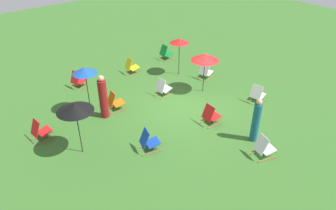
# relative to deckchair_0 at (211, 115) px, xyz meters

# --- Properties ---
(ground_plane) EXTENTS (40.00, 40.00, 0.00)m
(ground_plane) POSITION_rel_deckchair_0_xyz_m (1.47, -0.27, -0.37)
(ground_plane) COLOR #386B28
(deckchair_0) EXTENTS (0.52, 0.79, 0.83)m
(deckchair_0) POSITION_rel_deckchair_0_xyz_m (0.00, 0.00, 0.00)
(deckchair_0) COLOR olive
(deckchair_0) RESTS_ON ground
(deckchair_1) EXTENTS (0.67, 0.86, 0.83)m
(deckchair_1) POSITION_rel_deckchair_0_xyz_m (6.00, 2.62, 0.00)
(deckchair_1) COLOR olive
(deckchair_1) RESTS_ON ground
(deckchair_2) EXTENTS (0.59, 0.82, 0.83)m
(deckchair_2) POSITION_rel_deckchair_0_xyz_m (-0.13, -2.73, 0.00)
(deckchair_2) COLOR olive
(deckchair_2) RESTS_ON ground
(deckchair_3) EXTENTS (0.53, 0.80, 0.83)m
(deckchair_3) POSITION_rel_deckchair_0_xyz_m (2.90, 0.06, 0.00)
(deckchair_3) COLOR olive
(deckchair_3) RESTS_ON ground
(deckchair_4) EXTENTS (0.56, 0.81, 0.83)m
(deckchair_4) POSITION_rel_deckchair_0_xyz_m (5.67, -0.13, 0.00)
(deckchair_4) COLOR olive
(deckchair_4) RESTS_ON ground
(deckchair_6) EXTENTS (0.68, 0.87, 0.83)m
(deckchair_6) POSITION_rel_deckchair_0_xyz_m (-2.48, 0.04, 0.00)
(deckchair_6) COLOR olive
(deckchair_6) RESTS_ON ground
(deckchair_7) EXTENTS (0.58, 0.82, 0.83)m
(deckchair_7) POSITION_rel_deckchair_0_xyz_m (3.22, 2.32, 0.00)
(deckchair_7) COLOR olive
(deckchair_7) RESTS_ON ground
(deckchair_8) EXTENTS (0.55, 0.80, 0.83)m
(deckchair_8) POSITION_rel_deckchair_0_xyz_m (3.20, 5.45, 0.00)
(deckchair_8) COLOR olive
(deckchair_8) RESTS_ON ground
(deckchair_9) EXTENTS (0.48, 0.76, 0.83)m
(deckchair_9) POSITION_rel_deckchair_0_xyz_m (5.95, -2.58, 0.00)
(deckchair_9) COLOR olive
(deckchair_9) RESTS_ON ground
(deckchair_10) EXTENTS (0.62, 0.84, 0.83)m
(deckchair_10) POSITION_rel_deckchair_0_xyz_m (2.87, -2.61, 0.00)
(deckchair_10) COLOR olive
(deckchair_10) RESTS_ON ground
(deckchair_11) EXTENTS (0.67, 0.86, 0.83)m
(deckchair_11) POSITION_rel_deckchair_0_xyz_m (0.24, 2.80, 0.00)
(deckchair_11) COLOR olive
(deckchair_11) RESTS_ON ground
(umbrella_0) EXTENTS (1.23, 1.23, 1.85)m
(umbrella_0) POSITION_rel_deckchair_0_xyz_m (2.03, -1.60, 1.32)
(umbrella_0) COLOR black
(umbrella_0) RESTS_ON ground
(umbrella_1) EXTENTS (1.19, 1.19, 1.95)m
(umbrella_1) POSITION_rel_deckchair_0_xyz_m (1.60, 4.63, 1.43)
(umbrella_1) COLOR black
(umbrella_1) RESTS_ON ground
(umbrella_2) EXTENTS (0.95, 0.95, 2.02)m
(umbrella_2) POSITION_rel_deckchair_0_xyz_m (3.69, 3.22, 1.52)
(umbrella_2) COLOR black
(umbrella_2) RESTS_ON ground
(umbrella_3) EXTENTS (0.95, 0.95, 1.88)m
(umbrella_3) POSITION_rel_deckchair_0_xyz_m (4.08, -1.93, 1.39)
(umbrella_3) COLOR black
(umbrella_3) RESTS_ON ground
(person_0) EXTENTS (0.40, 0.40, 1.83)m
(person_0) POSITION_rel_deckchair_0_xyz_m (3.04, 2.91, 0.49)
(person_0) COLOR maroon
(person_0) RESTS_ON ground
(person_1) EXTENTS (0.37, 0.37, 1.70)m
(person_1) POSITION_rel_deckchair_0_xyz_m (-1.71, -0.44, 0.45)
(person_1) COLOR #195972
(person_1) RESTS_ON ground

